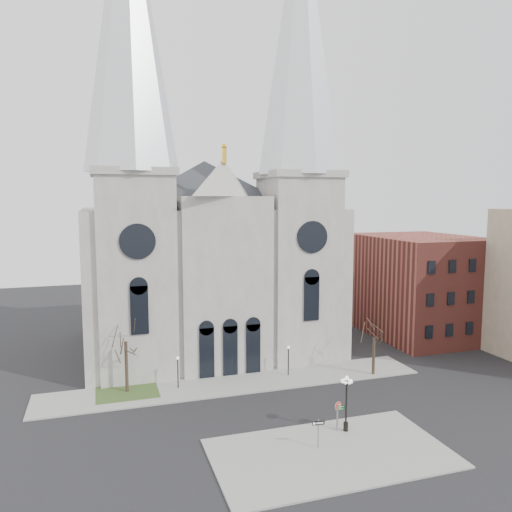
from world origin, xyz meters
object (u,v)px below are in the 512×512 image
object	(u,v)px
one_way_sign	(318,429)
street_name_sign	(338,415)
globe_lamp	(346,396)
stop_sign	(338,408)

from	to	relation	value
one_way_sign	street_name_sign	world-z (taller)	one_way_sign
one_way_sign	street_name_sign	xyz separation A→B (m)	(2.75, 2.09, -0.21)
globe_lamp	one_way_sign	bearing A→B (deg)	-151.21
one_way_sign	street_name_sign	size ratio (longest dim) A/B	1.02
globe_lamp	street_name_sign	bearing A→B (deg)	156.90
stop_sign	globe_lamp	xyz separation A→B (m)	(0.25, -0.98, 1.39)
one_way_sign	street_name_sign	distance (m)	3.47
street_name_sign	stop_sign	bearing A→B (deg)	69.39
globe_lamp	street_name_sign	world-z (taller)	globe_lamp
stop_sign	street_name_sign	distance (m)	0.84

